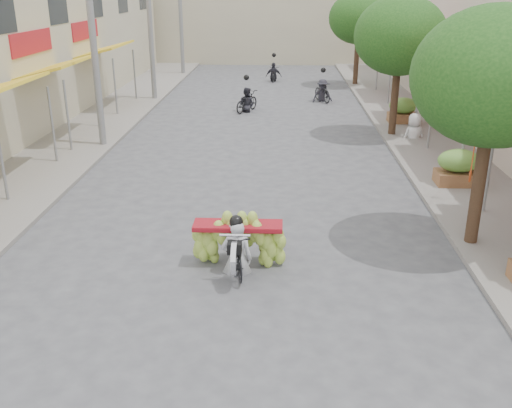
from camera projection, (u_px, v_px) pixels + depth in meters
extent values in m
plane|color=#4F5054|center=(214.00, 343.00, 9.45)|extent=(120.00, 120.00, 0.00)
cube|color=gray|center=(87.00, 126.00, 23.69)|extent=(4.00, 60.00, 0.12)
cube|color=gray|center=(427.00, 129.00, 23.13)|extent=(4.00, 60.00, 0.12)
cylinder|color=slate|center=(1.00, 158.00, 15.02)|extent=(0.08, 0.08, 2.55)
cylinder|color=slate|center=(52.00, 126.00, 18.38)|extent=(0.08, 0.08, 2.55)
cube|color=gold|center=(58.00, 66.00, 20.86)|extent=(1.77, 4.00, 0.53)
cylinder|color=slate|center=(68.00, 117.00, 19.68)|extent=(0.08, 0.08, 2.55)
cylinder|color=slate|center=(99.00, 98.00, 23.04)|extent=(0.08, 0.08, 2.55)
cube|color=#AA1622|center=(31.00, 42.00, 20.59)|extent=(0.10, 3.50, 0.80)
cube|color=gold|center=(105.00, 49.00, 26.45)|extent=(1.77, 4.00, 0.53)
cylinder|color=slate|center=(115.00, 88.00, 25.27)|extent=(0.08, 0.08, 2.55)
cylinder|color=slate|center=(135.00, 76.00, 28.63)|extent=(0.08, 0.08, 2.55)
cube|color=#AA1622|center=(85.00, 30.00, 26.18)|extent=(0.10, 3.50, 0.80)
cube|color=#1E2328|center=(1.00, 16.00, 18.37)|extent=(0.08, 2.00, 1.10)
cube|color=#1E2328|center=(58.00, 10.00, 23.03)|extent=(0.08, 2.00, 1.10)
cube|color=#1E2328|center=(95.00, 6.00, 27.69)|extent=(0.08, 2.00, 1.10)
cube|color=#1E2328|center=(122.00, 3.00, 32.35)|extent=(0.08, 2.00, 1.10)
cube|color=#1E2328|center=(143.00, 0.00, 37.01)|extent=(0.08, 2.00, 1.10)
cylinder|color=slate|center=(490.00, 168.00, 14.24)|extent=(0.08, 0.08, 2.55)
cube|color=#A31615|center=(478.00, 82.00, 17.49)|extent=(1.77, 4.20, 0.53)
cylinder|color=slate|center=(464.00, 145.00, 16.29)|extent=(0.08, 0.08, 2.55)
cylinder|color=slate|center=(431.00, 116.00, 19.83)|extent=(0.08, 0.08, 2.55)
cube|color=#A31615|center=(431.00, 59.00, 23.09)|extent=(1.77, 4.20, 0.53)
cylinder|color=slate|center=(417.00, 104.00, 21.88)|extent=(0.08, 0.08, 2.55)
cylinder|color=slate|center=(398.00, 87.00, 25.42)|extent=(0.08, 0.08, 2.55)
cube|color=#A31615|center=(402.00, 44.00, 28.68)|extent=(1.77, 4.20, 0.53)
cylinder|color=slate|center=(390.00, 80.00, 27.47)|extent=(0.08, 0.08, 2.55)
cylinder|color=slate|center=(377.00, 69.00, 31.02)|extent=(0.08, 0.08, 2.55)
cube|color=#B8AF91|center=(268.00, 13.00, 43.61)|extent=(20.00, 6.00, 7.00)
cylinder|color=slate|center=(92.00, 33.00, 19.41)|extent=(0.24, 0.24, 8.00)
cylinder|color=slate|center=(150.00, 19.00, 27.80)|extent=(0.24, 0.24, 8.00)
cylinder|color=slate|center=(180.00, 11.00, 36.19)|extent=(0.24, 0.24, 8.00)
cylinder|color=#3A2719|center=(480.00, 179.00, 12.38)|extent=(0.28, 0.28, 3.20)
ellipsoid|color=#225017|center=(495.00, 77.00, 11.59)|extent=(3.40, 3.40, 2.90)
cylinder|color=#3A2719|center=(395.00, 96.00, 21.71)|extent=(0.28, 0.28, 3.20)
ellipsoid|color=#225017|center=(400.00, 36.00, 20.91)|extent=(3.40, 3.40, 2.90)
cylinder|color=#3A2719|center=(356.00, 58.00, 32.89)|extent=(0.28, 0.28, 3.20)
ellipsoid|color=#225017|center=(359.00, 18.00, 32.10)|extent=(3.40, 3.40, 2.90)
cube|color=brown|center=(457.00, 176.00, 16.52)|extent=(1.20, 0.80, 0.50)
ellipsoid|color=#5F9638|center=(460.00, 157.00, 16.31)|extent=(1.20, 0.88, 0.66)
cube|color=brown|center=(403.00, 116.00, 23.98)|extent=(1.20, 0.80, 0.50)
ellipsoid|color=#5F9638|center=(404.00, 103.00, 23.77)|extent=(1.20, 0.88, 0.66)
imported|color=black|center=(237.00, 251.00, 11.64)|extent=(0.75, 1.65, 0.94)
cylinder|color=silver|center=(234.00, 258.00, 10.98)|extent=(0.10, 0.66, 0.66)
cube|color=black|center=(235.00, 248.00, 11.01)|extent=(0.28, 0.22, 0.22)
cylinder|color=silver|center=(235.00, 235.00, 11.02)|extent=(0.60, 0.05, 0.05)
cube|color=maroon|center=(238.00, 226.00, 11.82)|extent=(1.85, 0.55, 0.10)
imported|color=silver|center=(236.00, 220.00, 11.34)|extent=(0.63, 0.47, 1.75)
sphere|color=black|center=(236.00, 180.00, 11.00)|extent=(0.28, 0.28, 0.28)
imported|color=#B13E17|center=(481.00, 111.00, 14.43)|extent=(2.59, 2.59, 1.94)
imported|color=silver|center=(416.00, 113.00, 21.33)|extent=(1.03, 0.78, 1.86)
imported|color=black|center=(246.00, 101.00, 26.47)|extent=(1.33, 1.81, 0.96)
imported|color=#28272F|center=(246.00, 87.00, 26.24)|extent=(0.92, 0.79, 1.65)
sphere|color=black|center=(246.00, 77.00, 26.08)|extent=(0.26, 0.26, 0.26)
imported|color=black|center=(322.00, 92.00, 28.73)|extent=(1.10, 1.77, 1.01)
imported|color=#28272F|center=(323.00, 79.00, 28.50)|extent=(1.19, 0.91, 1.65)
sphere|color=black|center=(323.00, 70.00, 28.34)|extent=(0.26, 0.26, 0.26)
imported|color=black|center=(274.00, 75.00, 34.83)|extent=(0.63, 1.48, 0.81)
imported|color=#28272F|center=(274.00, 63.00, 34.57)|extent=(1.00, 0.61, 1.65)
sphere|color=black|center=(274.00, 55.00, 34.41)|extent=(0.26, 0.26, 0.26)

